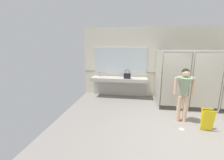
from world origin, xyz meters
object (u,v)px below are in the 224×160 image
object	(u,v)px
handbag	(127,76)
wet_floor_sign	(207,120)
person_standing	(184,89)
soap_dispenser	(100,74)

from	to	relation	value
handbag	wet_floor_sign	size ratio (longest dim) A/B	0.62
handbag	person_standing	bearing A→B (deg)	-45.63
person_standing	handbag	size ratio (longest dim) A/B	4.28
person_standing	soap_dispenser	bearing A→B (deg)	144.88
person_standing	handbag	xyz separation A→B (m)	(-1.70, 1.73, 0.00)
person_standing	wet_floor_sign	world-z (taller)	person_standing
person_standing	wet_floor_sign	distance (m)	0.95
person_standing	soap_dispenser	world-z (taller)	person_standing
person_standing	handbag	bearing A→B (deg)	134.37
soap_dispenser	wet_floor_sign	bearing A→B (deg)	-35.83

